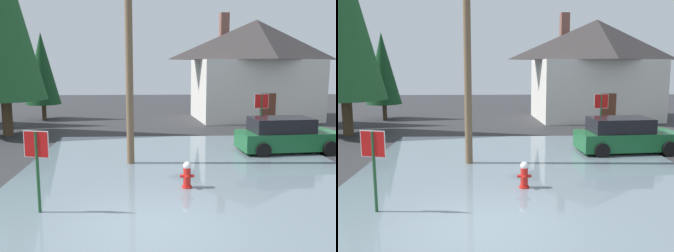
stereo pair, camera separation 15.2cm
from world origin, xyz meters
The scene contains 11 objects.
ground_plane centered at (0.00, 0.00, -0.05)m, with size 80.00×80.00×0.10m, color #2D2D30.
flood_puddle centered at (1.29, 4.34, 0.03)m, with size 11.79×13.80×0.05m, color slate.
lane_stop_bar centered at (0.95, -1.02, 0.00)m, with size 4.15×0.30×0.01m, color silver.
stop_sign_near centered at (-2.83, 0.94, 1.54)m, with size 0.67×0.19×2.18m.
fire_hydrant centered at (1.14, 2.73, 0.43)m, with size 0.44×0.38×0.87m.
utility_pole centered at (-0.75, 5.76, 5.07)m, with size 1.60×0.28×9.78m.
stop_sign_far centered at (5.82, 10.95, 1.65)m, with size 0.76×0.08×2.30m.
house centered at (7.33, 17.92, 3.56)m, with size 9.17×6.30×7.39m.
parked_car centered at (5.92, 7.51, 0.74)m, with size 4.45×2.30×1.54m.
pine_tree_tall_left centered at (-7.45, 18.23, 3.54)m, with size 2.41×2.41×6.01m.
pine_tree_short_left centered at (-7.71, 12.10, 6.40)m, with size 4.35×4.35×10.87m.
Camera 1 is at (0.04, -8.41, 3.80)m, focal length 40.34 mm.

